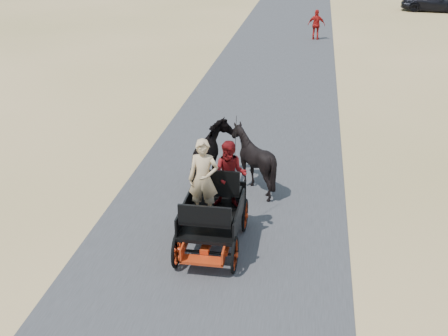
# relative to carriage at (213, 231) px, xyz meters

# --- Properties ---
(ground) EXTENTS (140.00, 140.00, 0.00)m
(ground) POSITION_rel_carriage_xyz_m (0.04, 2.02, -0.36)
(ground) COLOR tan
(road) EXTENTS (6.00, 140.00, 0.01)m
(road) POSITION_rel_carriage_xyz_m (0.04, 2.02, -0.35)
(road) COLOR #38383A
(road) RESTS_ON ground
(carriage) EXTENTS (1.30, 2.40, 0.72)m
(carriage) POSITION_rel_carriage_xyz_m (0.00, 0.00, 0.00)
(carriage) COLOR black
(carriage) RESTS_ON ground
(horse_left) EXTENTS (0.91, 2.01, 1.70)m
(horse_left) POSITION_rel_carriage_xyz_m (-0.55, 3.00, 0.49)
(horse_left) COLOR black
(horse_left) RESTS_ON ground
(horse_right) EXTENTS (1.37, 1.54, 1.70)m
(horse_right) POSITION_rel_carriage_xyz_m (0.55, 3.00, 0.49)
(horse_right) COLOR black
(horse_right) RESTS_ON ground
(driver_man) EXTENTS (0.66, 0.43, 1.80)m
(driver_man) POSITION_rel_carriage_xyz_m (-0.20, 0.05, 1.26)
(driver_man) COLOR tan
(driver_man) RESTS_ON carriage
(passenger_woman) EXTENTS (0.77, 0.60, 1.58)m
(passenger_woman) POSITION_rel_carriage_xyz_m (0.30, 0.60, 1.15)
(passenger_woman) COLOR #660C0F
(passenger_woman) RESTS_ON carriage
(pedestrian) EXTENTS (1.04, 0.50, 1.73)m
(pedestrian) POSITION_rel_carriage_xyz_m (2.00, 23.23, 0.50)
(pedestrian) COLOR #A91613
(pedestrian) RESTS_ON ground
(car_c) EXTENTS (4.78, 2.38, 1.33)m
(car_c) POSITION_rel_carriage_xyz_m (10.60, 35.23, 0.31)
(car_c) COLOR black
(car_c) RESTS_ON ground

